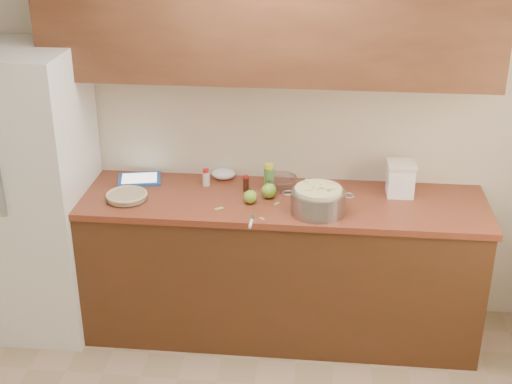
# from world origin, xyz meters

# --- Properties ---
(room_shell) EXTENTS (3.60, 3.60, 3.60)m
(room_shell) POSITION_xyz_m (0.00, 0.00, 1.30)
(room_shell) COLOR tan
(room_shell) RESTS_ON ground
(counter_run) EXTENTS (2.64, 0.68, 0.92)m
(counter_run) POSITION_xyz_m (0.00, 1.48, 0.46)
(counter_run) COLOR #4C2715
(counter_run) RESTS_ON ground
(upper_cabinets) EXTENTS (2.60, 0.34, 0.70)m
(upper_cabinets) POSITION_xyz_m (0.00, 1.63, 1.95)
(upper_cabinets) COLOR brown
(upper_cabinets) RESTS_ON room_shell
(fridge) EXTENTS (0.70, 0.70, 1.80)m
(fridge) POSITION_xyz_m (-1.44, 1.44, 0.90)
(fridge) COLOR white
(fridge) RESTS_ON ground
(pie) EXTENTS (0.25, 0.25, 0.04)m
(pie) POSITION_xyz_m (-0.81, 1.37, 0.94)
(pie) COLOR silver
(pie) RESTS_ON counter_run
(colander) EXTENTS (0.41, 0.31, 0.15)m
(colander) POSITION_xyz_m (0.32, 1.31, 0.99)
(colander) COLOR gray
(colander) RESTS_ON counter_run
(flour_canister) EXTENTS (0.17, 0.17, 0.21)m
(flour_canister) POSITION_xyz_m (0.80, 1.61, 1.02)
(flour_canister) COLOR white
(flour_canister) RESTS_ON counter_run
(tablet) EXTENTS (0.30, 0.25, 0.02)m
(tablet) POSITION_xyz_m (-0.81, 1.65, 0.93)
(tablet) COLOR #214C9F
(tablet) RESTS_ON counter_run
(paring_knife) EXTENTS (0.02, 0.18, 0.02)m
(paring_knife) POSITION_xyz_m (-0.04, 1.13, 0.93)
(paring_knife) COLOR gray
(paring_knife) RESTS_ON counter_run
(lemon_bottle) EXTENTS (0.06, 0.06, 0.16)m
(lemon_bottle) POSITION_xyz_m (0.01, 1.61, 1.00)
(lemon_bottle) COLOR #4C8C38
(lemon_bottle) RESTS_ON counter_run
(cinnamon_shaker) EXTENTS (0.04, 0.04, 0.11)m
(cinnamon_shaker) POSITION_xyz_m (-0.38, 1.62, 0.97)
(cinnamon_shaker) COLOR beige
(cinnamon_shaker) RESTS_ON counter_run
(vanilla_bottle) EXTENTS (0.04, 0.04, 0.10)m
(vanilla_bottle) POSITION_xyz_m (-0.12, 1.57, 0.97)
(vanilla_bottle) COLOR black
(vanilla_bottle) RESTS_ON counter_run
(mixing_bowl) EXTENTS (0.20, 0.20, 0.08)m
(mixing_bowl) POSITION_xyz_m (0.09, 1.63, 0.96)
(mixing_bowl) COLOR silver
(mixing_bowl) RESTS_ON counter_run
(paper_towel) EXTENTS (0.17, 0.15, 0.06)m
(paper_towel) POSITION_xyz_m (-0.29, 1.74, 0.95)
(paper_towel) COLOR white
(paper_towel) RESTS_ON counter_run
(apple_left) EXTENTS (0.08, 0.08, 0.09)m
(apple_left) POSITION_xyz_m (-0.08, 1.40, 0.96)
(apple_left) COLOR #75AE2B
(apple_left) RESTS_ON counter_run
(apple_center) EXTENTS (0.09, 0.09, 0.10)m
(apple_center) POSITION_xyz_m (0.03, 1.48, 0.97)
(apple_center) COLOR #75AE2B
(apple_center) RESTS_ON counter_run
(peel_a) EXTENTS (0.04, 0.04, 0.00)m
(peel_a) POSITION_xyz_m (0.08, 1.40, 0.92)
(peel_a) COLOR #96BB5B
(peel_a) RESTS_ON counter_run
(peel_b) EXTENTS (0.05, 0.05, 0.00)m
(peel_b) POSITION_xyz_m (-0.25, 1.30, 0.92)
(peel_b) COLOR #96BB5B
(peel_b) RESTS_ON counter_run
(peel_c) EXTENTS (0.05, 0.04, 0.00)m
(peel_c) POSITION_xyz_m (0.20, 1.41, 0.92)
(peel_c) COLOR #96BB5B
(peel_c) RESTS_ON counter_run
(peel_d) EXTENTS (0.03, 0.03, 0.00)m
(peel_d) POSITION_xyz_m (0.01, 1.20, 0.92)
(peel_d) COLOR #96BB5B
(peel_d) RESTS_ON counter_run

